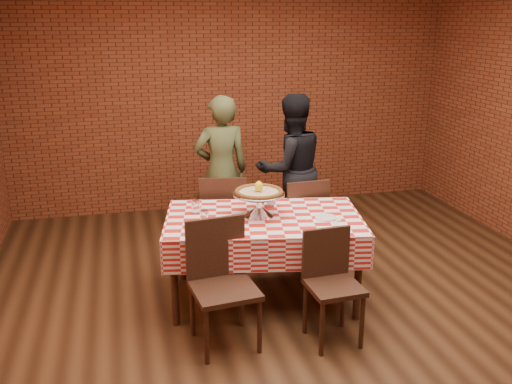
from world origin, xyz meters
TOP-DOWN VIEW (x-y plane):
  - ground at (0.00, 0.00)m, footprint 6.00×6.00m
  - back_wall at (0.00, 3.00)m, footprint 5.50×0.00m
  - table at (-0.27, 0.39)m, footprint 1.78×1.25m
  - tablecloth at (-0.27, 0.39)m, footprint 1.82×1.30m
  - pizza_stand at (-0.30, 0.43)m, footprint 0.62×0.62m
  - pizza at (-0.30, 0.43)m, footprint 0.56×0.56m
  - lemon at (-0.30, 0.43)m, footprint 0.10×0.10m
  - water_glass_left at (-0.78, 0.36)m, footprint 0.08×0.08m
  - water_glass_right at (-0.81, 0.63)m, footprint 0.08×0.08m
  - side_plate at (0.22, 0.23)m, footprint 0.21×0.21m
  - sweetener_packet_a at (0.26, 0.12)m, footprint 0.05×0.04m
  - sweetener_packet_b at (0.31, 0.16)m, footprint 0.05×0.04m
  - condiment_caddy at (-0.16, 0.65)m, footprint 0.10×0.09m
  - chair_near_left at (-0.73, -0.24)m, footprint 0.51×0.51m
  - chair_near_right at (0.07, -0.40)m, footprint 0.40×0.40m
  - chair_far_left at (-0.46, 1.25)m, footprint 0.52×0.52m
  - chair_far_right at (0.27, 1.04)m, footprint 0.44×0.44m
  - diner_olive at (-0.38, 1.78)m, footprint 0.60×0.41m
  - diner_black at (0.35, 1.65)m, footprint 0.87×0.72m

SIDE VIEW (x-z plane):
  - ground at x=0.00m, z-range 0.00..0.00m
  - table at x=-0.27m, z-range 0.00..0.75m
  - chair_near_right at x=0.07m, z-range 0.00..0.86m
  - chair_far_right at x=0.27m, z-range 0.00..0.90m
  - chair_far_left at x=-0.46m, z-range 0.00..0.93m
  - chair_near_left at x=-0.73m, z-range 0.00..0.94m
  - tablecloth at x=-0.27m, z-range 0.48..0.76m
  - sweetener_packet_a at x=0.26m, z-range 0.76..0.76m
  - sweetener_packet_b at x=0.31m, z-range 0.76..0.76m
  - side_plate at x=0.22m, z-range 0.76..0.77m
  - diner_olive at x=-0.38m, z-range 0.00..1.61m
  - diner_black at x=0.35m, z-range 0.00..1.62m
  - water_glass_left at x=-0.78m, z-range 0.76..0.87m
  - water_glass_right at x=-0.81m, z-range 0.76..0.87m
  - condiment_caddy at x=-0.16m, z-range 0.76..0.88m
  - pizza_stand at x=-0.30m, z-range 0.76..0.96m
  - pizza at x=-0.30m, z-range 0.95..0.98m
  - lemon at x=-0.30m, z-range 0.97..1.06m
  - back_wall at x=0.00m, z-range -1.30..4.20m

